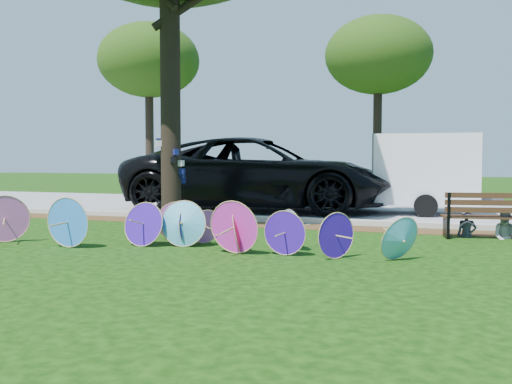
# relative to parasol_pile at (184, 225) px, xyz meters

# --- Properties ---
(ground) EXTENTS (90.00, 90.00, 0.00)m
(ground) POSITION_rel_parasol_pile_xyz_m (0.38, -0.86, -0.38)
(ground) COLOR black
(ground) RESTS_ON ground
(mulch_strip) EXTENTS (90.00, 1.00, 0.01)m
(mulch_strip) POSITION_rel_parasol_pile_xyz_m (0.38, 3.64, -0.38)
(mulch_strip) COLOR #472D16
(mulch_strip) RESTS_ON ground
(curb) EXTENTS (90.00, 0.30, 0.12)m
(curb) POSITION_rel_parasol_pile_xyz_m (0.38, 4.34, -0.32)
(curb) COLOR #B7B5AD
(curb) RESTS_ON ground
(street) EXTENTS (90.00, 8.00, 0.01)m
(street) POSITION_rel_parasol_pile_xyz_m (0.38, 8.49, -0.38)
(street) COLOR gray
(street) RESTS_ON ground
(parasol_pile) EXTENTS (7.65, 2.16, 0.88)m
(parasol_pile) POSITION_rel_parasol_pile_xyz_m (0.00, 0.00, 0.00)
(parasol_pile) COLOR blue
(parasol_pile) RESTS_ON ground
(black_van) EXTENTS (8.00, 4.45, 2.12)m
(black_van) POSITION_rel_parasol_pile_xyz_m (-1.10, 6.92, 0.68)
(black_van) COLOR black
(black_van) RESTS_ON ground
(cargo_trailer) EXTENTS (2.80, 1.91, 2.46)m
(cargo_trailer) POSITION_rel_parasol_pile_xyz_m (3.47, 7.45, 0.85)
(cargo_trailer) COLOR white
(cargo_trailer) RESTS_ON ground
(park_bench) EXTENTS (1.74, 0.91, 0.86)m
(park_bench) POSITION_rel_parasol_pile_xyz_m (4.85, 2.99, 0.05)
(park_bench) COLOR black
(park_bench) RESTS_ON ground
(person_left) EXTENTS (0.39, 0.28, 1.00)m
(person_left) POSITION_rel_parasol_pile_xyz_m (4.50, 3.04, 0.12)
(person_left) COLOR #373D4C
(person_left) RESTS_ON ground
(person_right) EXTENTS (0.53, 0.43, 1.06)m
(person_right) POSITION_rel_parasol_pile_xyz_m (5.20, 3.04, 0.15)
(person_right) COLOR silver
(person_right) RESTS_ON ground
(bg_trees) EXTENTS (25.53, 7.52, 7.40)m
(bg_trees) POSITION_rel_parasol_pile_xyz_m (1.78, 13.81, 5.38)
(bg_trees) COLOR black
(bg_trees) RESTS_ON ground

